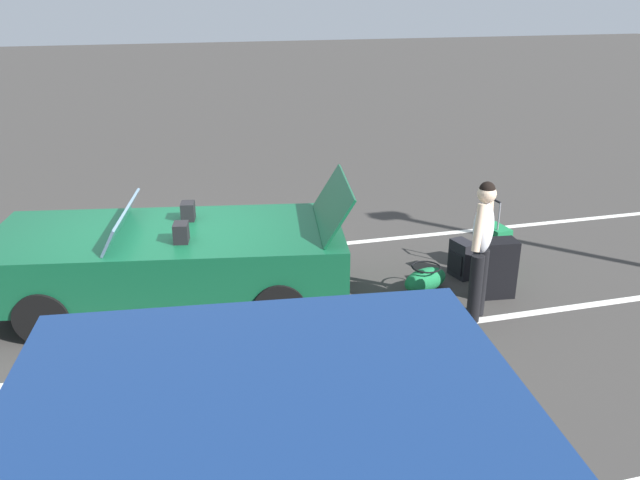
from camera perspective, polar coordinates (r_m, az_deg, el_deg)
The scene contains 9 objects.
ground_plane at distance 8.10m, azimuth -12.83°, elevation -5.41°, with size 80.00×80.00×0.00m, color #383533.
lot_line_near at distance 9.29m, azimuth -13.26°, elevation -1.86°, with size 18.00×0.12×0.01m, color silver.
lot_line_mid at distance 6.88m, azimuth -12.20°, elevation -10.55°, with size 18.00×0.12×0.01m, color silver.
convertible_car at distance 7.89m, azimuth -14.61°, elevation -1.60°, with size 4.43×2.45×1.50m.
suitcase_large_black at distance 8.21m, azimuth 15.30°, elevation -2.45°, with size 0.51×0.35×0.74m.
suitcase_medium_bright at distance 9.00m, azimuth 15.29°, elevation -0.68°, with size 0.29×0.42×1.01m.
suitcase_small_carryon at distance 8.69m, azimuth 12.50°, elevation -1.68°, with size 0.28×0.37×0.50m.
duffel_bag at distance 8.23m, azimuth 9.36°, elevation -3.47°, with size 0.70×0.49×0.34m.
traveler_person at distance 7.39m, azimuth 14.21°, elevation -0.32°, with size 0.48×0.50×1.65m.
Camera 1 is at (0.09, 7.26, 3.60)m, focal length 35.95 mm.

